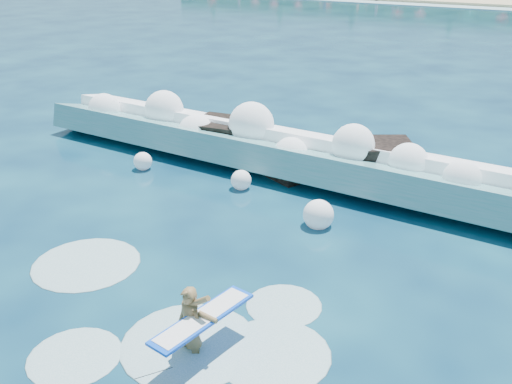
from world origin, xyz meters
TOP-DOWN VIEW (x-y plane):
  - ground at (0.00, 0.00)m, footprint 200.00×200.00m
  - breaking_wave at (-0.96, 6.54)m, footprint 18.54×2.86m
  - rock_cluster at (-0.26, 6.99)m, footprint 8.48×3.55m
  - surfer_with_board at (3.14, -2.80)m, footprint 1.02×2.88m
  - wave_spray at (-1.64, 6.40)m, footprint 15.24×4.83m
  - surf_foam at (2.18, -2.32)m, footprint 9.32×5.30m

SIDE VIEW (x-z plane):
  - ground at x=0.00m, z-range 0.00..0.00m
  - surf_foam at x=2.18m, z-range -0.07..0.07m
  - rock_cluster at x=-0.26m, z-range -0.27..1.22m
  - breaking_wave at x=-0.96m, z-range -0.24..1.36m
  - surfer_with_board at x=3.14m, z-range -0.22..1.47m
  - wave_spray at x=-1.64m, z-range -0.04..2.14m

